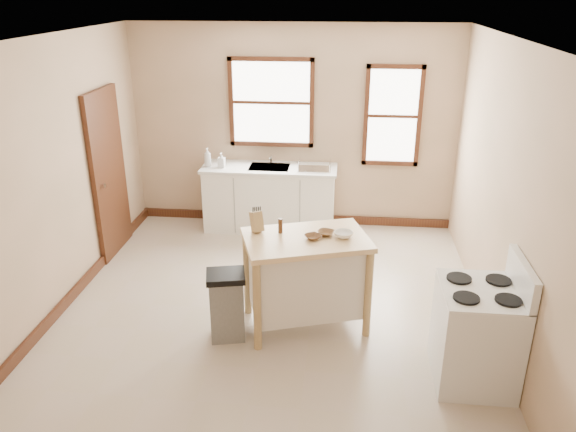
% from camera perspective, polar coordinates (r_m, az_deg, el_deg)
% --- Properties ---
extents(floor, '(5.00, 5.00, 0.00)m').
position_cam_1_polar(floor, '(6.11, -1.76, -9.62)').
color(floor, '#B6A390').
rests_on(floor, ground).
extents(ceiling, '(5.00, 5.00, 0.00)m').
position_cam_1_polar(ceiling, '(5.20, -2.14, 17.55)').
color(ceiling, white).
rests_on(ceiling, ground).
extents(wall_back, '(4.50, 0.04, 2.80)m').
position_cam_1_polar(wall_back, '(7.88, 0.53, 8.93)').
color(wall_back, tan).
rests_on(wall_back, ground).
extents(wall_left, '(0.04, 5.00, 2.80)m').
position_cam_1_polar(wall_left, '(6.20, -23.04, 3.34)').
color(wall_left, tan).
rests_on(wall_left, ground).
extents(wall_right, '(0.04, 5.00, 2.80)m').
position_cam_1_polar(wall_right, '(5.66, 21.28, 1.87)').
color(wall_right, tan).
rests_on(wall_right, ground).
extents(window_main, '(1.17, 0.06, 1.22)m').
position_cam_1_polar(window_main, '(7.82, -1.71, 11.44)').
color(window_main, '#3B1B10').
rests_on(window_main, wall_back).
extents(window_side, '(0.77, 0.06, 1.37)m').
position_cam_1_polar(window_side, '(7.81, 10.59, 9.94)').
color(window_side, '#3B1B10').
rests_on(window_side, wall_back).
extents(door_left, '(0.06, 0.90, 2.10)m').
position_cam_1_polar(door_left, '(7.39, -17.76, 4.11)').
color(door_left, '#3B1B10').
rests_on(door_left, ground).
extents(baseboard_back, '(4.50, 0.04, 0.12)m').
position_cam_1_polar(baseboard_back, '(8.27, 0.48, -0.19)').
color(baseboard_back, '#3B1B10').
rests_on(baseboard_back, ground).
extents(baseboard_left, '(0.04, 5.00, 0.12)m').
position_cam_1_polar(baseboard_left, '(6.71, -21.08, -7.52)').
color(baseboard_left, '#3B1B10').
rests_on(baseboard_left, ground).
extents(sink_counter, '(1.86, 0.62, 0.92)m').
position_cam_1_polar(sink_counter, '(7.90, -1.87, 1.83)').
color(sink_counter, white).
rests_on(sink_counter, ground).
extents(faucet, '(0.03, 0.03, 0.22)m').
position_cam_1_polar(faucet, '(7.89, -1.74, 6.16)').
color(faucet, silver).
rests_on(faucet, sink_counter).
extents(soap_bottle_a, '(0.10, 0.10, 0.26)m').
position_cam_1_polar(soap_bottle_a, '(7.81, -8.17, 5.92)').
color(soap_bottle_a, '#B2B2B2').
rests_on(soap_bottle_a, sink_counter).
extents(soap_bottle_b, '(0.10, 0.10, 0.20)m').
position_cam_1_polar(soap_bottle_b, '(7.76, -6.78, 5.66)').
color(soap_bottle_b, '#B2B2B2').
rests_on(soap_bottle_b, sink_counter).
extents(dish_rack, '(0.52, 0.45, 0.11)m').
position_cam_1_polar(dish_rack, '(7.62, 2.72, 5.11)').
color(dish_rack, silver).
rests_on(dish_rack, sink_counter).
extents(kitchen_island, '(1.37, 1.09, 0.97)m').
position_cam_1_polar(kitchen_island, '(5.66, 1.80, -6.68)').
color(kitchen_island, '#F5D990').
rests_on(kitchen_island, ground).
extents(knife_block, '(0.14, 0.14, 0.20)m').
position_cam_1_polar(knife_block, '(5.54, -3.19, -0.64)').
color(knife_block, '#DAB572').
rests_on(knife_block, kitchen_island).
extents(pepper_grinder, '(0.05, 0.05, 0.15)m').
position_cam_1_polar(pepper_grinder, '(5.51, -0.78, -1.00)').
color(pepper_grinder, '#3E2310').
rests_on(pepper_grinder, kitchen_island).
extents(bowl_a, '(0.22, 0.22, 0.04)m').
position_cam_1_polar(bowl_a, '(5.41, 2.54, -2.13)').
color(bowl_a, brown).
rests_on(bowl_a, kitchen_island).
extents(bowl_b, '(0.21, 0.21, 0.04)m').
position_cam_1_polar(bowl_b, '(5.50, 3.86, -1.73)').
color(bowl_b, brown).
rests_on(bowl_b, kitchen_island).
extents(bowl_c, '(0.25, 0.25, 0.06)m').
position_cam_1_polar(bowl_c, '(5.46, 5.66, -1.89)').
color(bowl_c, white).
rests_on(bowl_c, kitchen_island).
extents(trash_bin, '(0.42, 0.38, 0.71)m').
position_cam_1_polar(trash_bin, '(5.55, -6.22, -9.03)').
color(trash_bin, '#5D5C5A').
rests_on(trash_bin, ground).
extents(gas_stove, '(0.72, 0.73, 1.16)m').
position_cam_1_polar(gas_stove, '(5.13, 18.73, -10.14)').
color(gas_stove, silver).
rests_on(gas_stove, ground).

